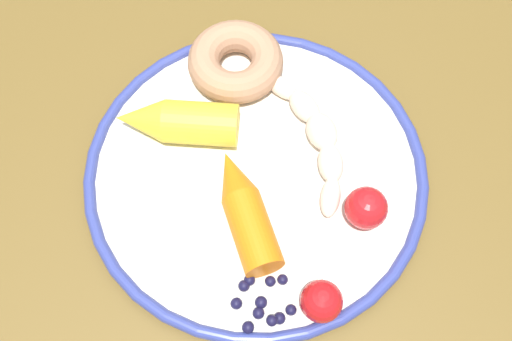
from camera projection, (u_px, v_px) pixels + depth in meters
dining_table at (227, 260)px, 0.65m from camera, size 1.22×0.79×0.71m
plate at (256, 172)px, 0.60m from camera, size 0.34×0.34×0.02m
banana at (315, 135)px, 0.60m from camera, size 0.06×0.18×0.03m
carrot_orange at (244, 209)px, 0.56m from camera, size 0.06×0.13×0.04m
carrot_yellow at (177, 122)px, 0.59m from camera, size 0.13×0.10×0.04m
donut at (235, 61)px, 0.63m from camera, size 0.13×0.13×0.03m
blueberry_pile at (262, 303)px, 0.53m from camera, size 0.06×0.05×0.02m
tomato_near at (366, 208)px, 0.56m from camera, size 0.04×0.04×0.04m
tomato_mid at (321, 301)px, 0.52m from camera, size 0.04×0.04×0.04m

